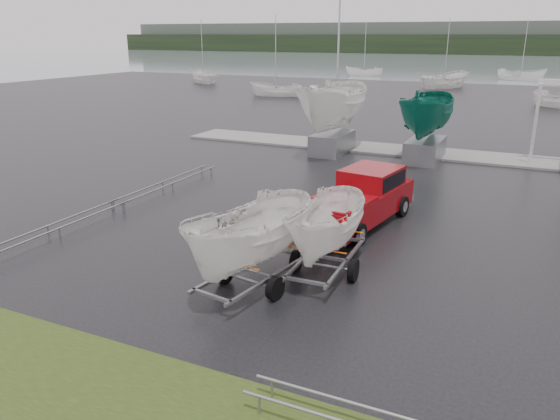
# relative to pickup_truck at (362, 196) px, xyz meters

# --- Properties ---
(ground_plane) EXTENTS (120.00, 120.00, 0.00)m
(ground_plane) POSITION_rel_pickup_truck_xyz_m (0.58, -0.57, -0.94)
(ground_plane) COLOR black
(ground_plane) RESTS_ON ground
(lake) EXTENTS (300.00, 300.00, 0.00)m
(lake) POSITION_rel_pickup_truck_xyz_m (0.58, 99.43, -0.94)
(lake) COLOR gray
(lake) RESTS_ON ground
(dock) EXTENTS (30.00, 3.00, 0.12)m
(dock) POSITION_rel_pickup_truck_xyz_m (0.58, 12.43, -0.89)
(dock) COLOR gray
(dock) RESTS_ON ground
(treeline) EXTENTS (300.00, 8.00, 6.00)m
(treeline) POSITION_rel_pickup_truck_xyz_m (0.58, 169.43, 2.06)
(treeline) COLOR black
(treeline) RESTS_ON ground
(far_hill) EXTENTS (300.00, 6.00, 10.00)m
(far_hill) POSITION_rel_pickup_truck_xyz_m (0.58, 177.43, 4.06)
(far_hill) COLOR #4C5651
(far_hill) RESTS_ON ground
(pickup_truck) EXTENTS (2.65, 5.61, 1.79)m
(pickup_truck) POSITION_rel_pickup_truck_xyz_m (0.00, 0.00, 0.00)
(pickup_truck) COLOR maroon
(pickup_truck) RESTS_ON ground
(trailer_hitched) EXTENTS (2.01, 3.74, 5.15)m
(trailer_hitched) POSITION_rel_pickup_truck_xyz_m (-0.96, -6.10, 1.85)
(trailer_hitched) COLOR gray
(trailer_hitched) RESTS_ON ground
(trailer_parked) EXTENTS (1.80, 3.64, 4.71)m
(trailer_parked) POSITION_rel_pickup_truck_xyz_m (0.38, -4.43, 1.63)
(trailer_parked) COLOR gray
(trailer_parked) RESTS_ON ground
(keelboat_0) EXTENTS (2.73, 3.20, 10.90)m
(keelboat_0) POSITION_rel_pickup_truck_xyz_m (-4.86, 10.43, 3.40)
(keelboat_0) COLOR gray
(keelboat_0) RESTS_ON ground
(keelboat_1) EXTENTS (2.33, 3.20, 7.30)m
(keelboat_1) POSITION_rel_pickup_truck_xyz_m (0.06, 10.63, 2.75)
(keelboat_1) COLOR gray
(keelboat_1) RESTS_ON ground
(mast_rack_0) EXTENTS (0.56, 6.50, 0.06)m
(mast_rack_0) POSITION_rel_pickup_truck_xyz_m (-8.42, 0.43, -0.59)
(mast_rack_0) COLOR gray
(mast_rack_0) RESTS_ON ground
(mast_rack_1) EXTENTS (0.56, 6.50, 0.06)m
(mast_rack_1) POSITION_rel_pickup_truck_xyz_m (-8.42, -5.57, -0.59)
(mast_rack_1) COLOR gray
(mast_rack_1) RESTS_ON ground
(moored_boat_0) EXTENTS (2.50, 2.45, 10.86)m
(moored_boat_0) POSITION_rel_pickup_truck_xyz_m (-19.96, 34.81, -0.93)
(moored_boat_0) COLOR white
(moored_boat_0) RESTS_ON ground
(moored_boat_1) EXTENTS (4.06, 4.09, 11.91)m
(moored_boat_1) POSITION_rel_pickup_truck_xyz_m (-5.60, 51.45, -0.93)
(moored_boat_1) COLOR white
(moored_boat_1) RESTS_ON ground
(moored_boat_4) EXTENTS (2.62, 2.57, 10.84)m
(moored_boat_4) POSITION_rel_pickup_truck_xyz_m (-19.96, 66.11, -0.93)
(moored_boat_4) COLOR white
(moored_boat_4) RESTS_ON ground
(moored_boat_5) EXTENTS (3.49, 3.45, 11.47)m
(moored_boat_5) POSITION_rel_pickup_truck_xyz_m (2.21, 67.28, -0.93)
(moored_boat_5) COLOR white
(moored_boat_5) RESTS_ON ground
(moored_boat_7) EXTENTS (3.64, 3.64, 11.39)m
(moored_boat_7) POSITION_rel_pickup_truck_xyz_m (-35.49, 45.10, -0.93)
(moored_boat_7) COLOR white
(moored_boat_7) RESTS_ON ground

